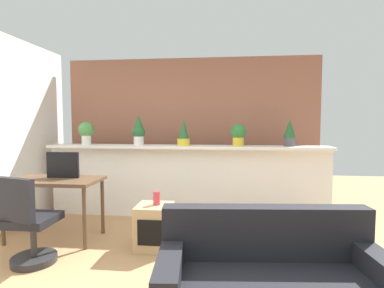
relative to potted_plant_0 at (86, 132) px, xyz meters
name	(u,v)px	position (x,y,z in m)	size (l,w,h in m)	color
ground_plane	(156,287)	(1.56, -1.98, -1.29)	(12.00, 12.00, 0.00)	tan
divider_wall	(186,183)	(1.56, 0.02, -0.77)	(4.19, 0.16, 1.05)	white
plant_shelf	(186,147)	(1.56, -0.02, -0.22)	(4.19, 0.39, 0.04)	white
brick_wall_behind	(191,133)	(1.56, 0.62, -0.04)	(4.19, 0.10, 2.50)	#935B47
potted_plant_0	(86,132)	(0.00, 0.00, 0.00)	(0.24, 0.24, 0.35)	silver
potted_plant_1	(139,130)	(0.84, -0.01, 0.03)	(0.19, 0.19, 0.46)	silver
potted_plant_2	(184,134)	(1.53, -0.02, -0.03)	(0.19, 0.19, 0.39)	gold
potted_plant_3	(238,134)	(2.33, -0.04, -0.02)	(0.23, 0.23, 0.32)	gold
potted_plant_4	(290,132)	(3.06, 0.02, 0.00)	(0.17, 0.17, 0.39)	#4C4C51
desk	(54,186)	(0.08, -1.04, -0.63)	(1.10, 0.60, 0.75)	brown
tv_monitor	(63,165)	(0.15, -0.96, -0.38)	(0.41, 0.04, 0.32)	black
office_chair	(28,227)	(0.20, -1.72, -0.91)	(0.49, 0.49, 0.91)	#262628
side_cube_shelf	(154,227)	(1.35, -1.18, -1.04)	(0.40, 0.41, 0.50)	tan
vase_on_shelf	(157,198)	(1.38, -1.16, -0.72)	(0.08, 0.08, 0.15)	#CC3D47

